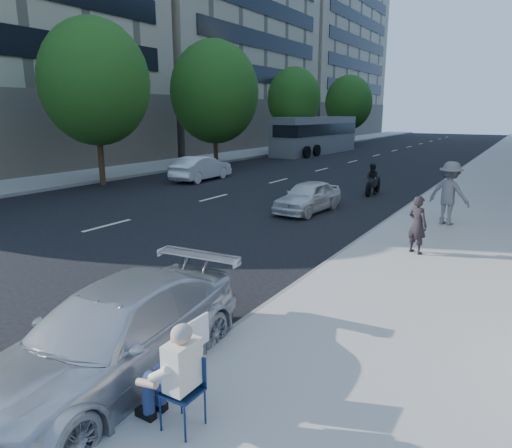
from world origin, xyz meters
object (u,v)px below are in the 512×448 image
Objects in this scene: pedestrian_woman at (417,225)px; bus at (316,135)px; jogger at (449,193)px; parked_sedan at (114,337)px; seated_protester at (175,367)px; white_sedan_near at (308,196)px; white_sedan_mid at (201,168)px; motorcycle at (373,181)px.

bus is (-15.03, 27.26, 0.73)m from pedestrian_woman.
jogger reaches higher than parked_sedan.
seated_protester is 38.31m from bus.
pedestrian_woman reaches higher than white_sedan_near.
parked_sedan is at bearing 122.76° from white_sedan_mid.
seated_protester is 1.56m from parked_sedan.
motorcycle reaches higher than parked_sedan.
seated_protester is 12.11m from jogger.
parked_sedan is at bearing -90.38° from motorcycle.
seated_protester is 8.36m from pedestrian_woman.
parked_sedan is 19.65m from white_sedan_mid.
white_sedan_near is 0.85× the size of white_sedan_mid.
jogger is at bearing -56.97° from motorcycle.
jogger is (1.00, 12.07, 0.30)m from seated_protester.
bus is at bearing 117.58° from white_sedan_near.
parked_sedan is 11.96m from white_sedan_near.
pedestrian_woman is 31.14m from bus.
white_sedan_mid is at bearing -1.46° from jogger.
white_sedan_mid is (-8.63, 4.50, 0.08)m from white_sedan_near.
white_sedan_mid is 1.99× the size of motorcycle.
jogger reaches higher than pedestrian_woman.
white_sedan_mid is at bearing 156.55° from white_sedan_near.
bus reaches higher than jogger.
motorcycle is (-4.03, 5.03, -0.53)m from jogger.
pedestrian_woman is 8.26m from parked_sedan.
motorcycle is at bearing -178.79° from white_sedan_mid.
seated_protester is at bearing 102.26° from jogger.
pedestrian_woman reaches higher than white_sedan_mid.
bus is (-11.15, 18.49, 1.00)m from motorcycle.
motorcycle is (-1.54, 16.69, -0.03)m from parked_sedan.
pedestrian_woman is at bearing 146.67° from white_sedan_mid.
parked_sedan is 0.38× the size of bus.
motorcycle is at bearing -39.23° from pedestrian_woman.
white_sedan_near is at bearing 16.56° from jogger.
white_sedan_near is (-4.98, 0.04, -0.58)m from jogger.
motorcycle is at bearing 83.31° from white_sedan_near.
pedestrian_woman is 0.43× the size of white_sedan_near.
pedestrian_woman is 9.60m from motorcycle.
parked_sedan is at bearing -66.53° from bus.
pedestrian_woman reaches higher than seated_protester.
parked_sedan is at bearing -73.87° from white_sedan_near.
bus is (-1.57, 18.98, 0.96)m from white_sedan_mid.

